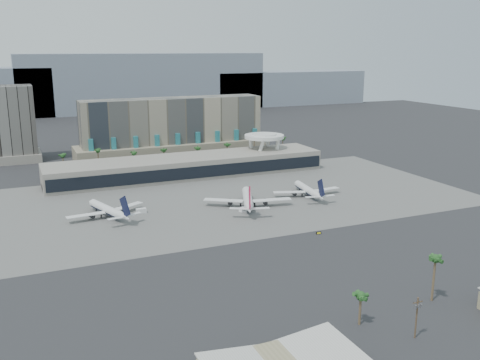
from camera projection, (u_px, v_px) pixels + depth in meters
name	position (u px, v px, depth m)	size (l,w,h in m)	color
ground	(266.00, 230.00, 231.86)	(900.00, 900.00, 0.00)	#232326
apron_pad	(220.00, 198.00, 280.85)	(260.00, 130.00, 0.06)	#5B5B59
mountain_ridge	(118.00, 87.00, 654.15)	(680.00, 60.00, 70.00)	gray
hotel	(173.00, 133.00, 387.06)	(140.00, 30.00, 42.00)	tan
office_tower	(15.00, 128.00, 367.98)	(30.00, 30.00, 52.00)	black
terminal	(188.00, 165.00, 328.15)	(170.00, 32.50, 14.50)	#9C9589
saucer_structure	(264.00, 139.00, 351.93)	(26.00, 26.00, 21.89)	white
palm_row	(182.00, 149.00, 361.22)	(157.80, 2.80, 13.10)	brown
utility_pole	(417.00, 314.00, 143.75)	(3.20, 0.85, 12.00)	#4C3826
airliner_left	(108.00, 210.00, 248.86)	(37.39, 38.70, 13.81)	white
airliner_centre	(248.00, 199.00, 264.35)	(41.68, 43.00, 15.64)	white
airliner_right	(308.00, 190.00, 283.64)	(37.36, 38.66, 13.37)	white
service_vehicle_a	(141.00, 211.00, 255.03)	(4.70, 2.30, 2.30)	white
service_vehicle_b	(243.00, 209.00, 257.98)	(3.78, 2.16, 1.94)	white
taxiway_sign	(319.00, 233.00, 226.39)	(2.31, 0.51, 1.04)	black
near_palm_a	(361.00, 301.00, 150.81)	(6.00, 6.00, 10.26)	brown
near_palm_b	(435.00, 263.00, 164.02)	(6.00, 6.00, 15.45)	brown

